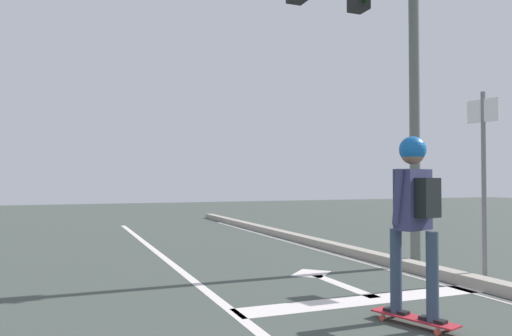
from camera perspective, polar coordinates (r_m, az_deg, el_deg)
The scene contains 10 objects.
lane_line_center at distance 5.12m, azimuth -2.75°, elevation -16.59°, with size 0.12×20.00×0.01m, color silver.
lane_line_curbside at distance 6.65m, azimuth 22.67°, elevation -12.93°, with size 0.12×20.00×0.01m, color silver.
stop_bar at distance 5.72m, azimuth 12.88°, elevation -14.93°, with size 3.09×0.40×0.01m, color silver.
lane_arrow_stem at distance 6.41m, azimuth 10.22°, elevation -13.48°, with size 0.16×1.40×0.01m, color silver.
lane_arrow_head at distance 7.13m, azimuth 6.53°, elevation -12.25°, with size 0.56×0.44×0.01m, color silver.
curb_strip at distance 6.81m, azimuth 24.20°, elevation -12.07°, with size 0.24×24.00×0.14m, color #A59D8E.
skateboard at distance 4.87m, azimuth 18.15°, elevation -16.53°, with size 0.44×0.84×0.08m.
skater at distance 4.70m, azimuth 18.22°, elevation -3.85°, with size 0.44×0.61×1.67m.
traffic_signal_mast at distance 7.55m, azimuth 10.71°, elevation 15.79°, with size 4.16×0.34×4.96m.
street_sign_post at distance 7.05m, azimuth 25.29°, elevation 1.02°, with size 0.13×0.44×2.51m.
Camera 1 is at (-1.36, 1.32, 1.34)m, focal length 33.88 mm.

